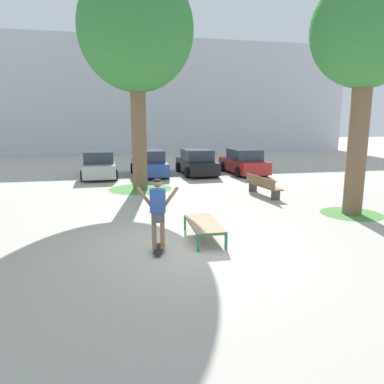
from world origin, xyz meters
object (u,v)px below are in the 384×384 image
(park_bench, at_px, (263,185))
(tree_near_right, at_px, (367,32))
(skate_box, at_px, (204,224))
(skater, at_px, (158,209))
(tree_mid_back, at_px, (136,32))
(car_blue, at_px, (149,164))
(car_red, at_px, (244,162))
(skateboard, at_px, (159,249))
(car_silver, at_px, (99,165))
(car_black, at_px, (197,163))

(park_bench, bearing_deg, tree_near_right, -63.95)
(skate_box, distance_m, skater, 1.64)
(tree_mid_back, relative_size, car_blue, 2.27)
(tree_mid_back, height_order, car_red, tree_mid_back)
(skateboard, relative_size, car_blue, 0.19)
(skate_box, distance_m, tree_mid_back, 10.21)
(car_silver, bearing_deg, park_bench, -44.07)
(tree_mid_back, bearing_deg, car_red, 30.38)
(car_silver, distance_m, car_blue, 2.84)
(car_silver, height_order, car_red, same)
(tree_near_right, xyz_separation_m, tree_mid_back, (-6.74, 6.22, 1.10))
(car_black, bearing_deg, car_red, -7.14)
(tree_near_right, relative_size, car_red, 1.83)
(skate_box, xyz_separation_m, car_silver, (-3.16, 11.91, 0.28))
(skater, bearing_deg, tree_near_right, 18.38)
(skateboard, distance_m, car_black, 13.26)
(car_blue, bearing_deg, skater, -94.40)
(car_blue, xyz_separation_m, car_red, (5.68, -0.45, 0.00))
(car_black, distance_m, park_bench, 6.94)
(tree_near_right, xyz_separation_m, car_blue, (-5.92, 10.47, -5.15))
(skate_box, bearing_deg, skater, -150.20)
(skater, distance_m, tree_mid_back, 10.34)
(car_silver, bearing_deg, skateboard, -81.66)
(park_bench, bearing_deg, car_silver, 135.93)
(tree_near_right, relative_size, park_bench, 3.21)
(car_red, bearing_deg, skateboard, -118.39)
(skate_box, xyz_separation_m, car_red, (5.36, 11.57, 0.28))
(tree_near_right, bearing_deg, car_blue, 119.48)
(skater, distance_m, car_red, 14.01)
(skater, xyz_separation_m, car_blue, (0.98, 12.77, -0.38))
(skateboard, relative_size, car_silver, 0.19)
(park_bench, bearing_deg, skateboard, -131.30)
(tree_mid_back, bearing_deg, car_blue, 79.15)
(skateboard, height_order, car_red, car_red)
(tree_near_right, bearing_deg, car_red, 91.39)
(skateboard, bearing_deg, skater, 78.76)
(skater, bearing_deg, car_red, 61.61)
(skate_box, bearing_deg, car_silver, 104.86)
(park_bench, bearing_deg, car_black, 101.10)
(skateboard, height_order, car_blue, car_blue)
(skate_box, distance_m, tree_near_right, 7.95)
(skateboard, relative_size, tree_near_right, 0.11)
(tree_mid_back, relative_size, park_bench, 3.96)
(skateboard, height_order, car_silver, car_silver)
(skater, xyz_separation_m, tree_mid_back, (0.17, 8.52, 5.87))
(tree_near_right, height_order, car_red, tree_near_right)
(tree_near_right, height_order, tree_mid_back, tree_mid_back)
(skater, distance_m, tree_near_right, 8.70)
(car_red, bearing_deg, car_blue, 175.51)
(skate_box, distance_m, car_red, 12.76)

